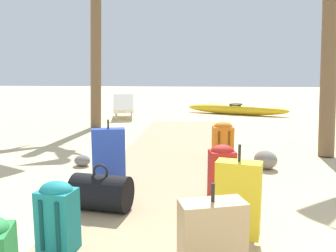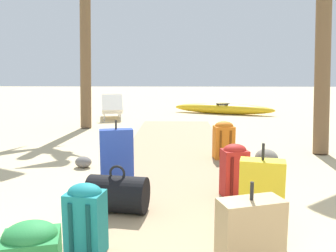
# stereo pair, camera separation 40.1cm
# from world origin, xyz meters

# --- Properties ---
(ground_plane) EXTENTS (60.00, 60.00, 0.00)m
(ground_plane) POSITION_xyz_m (0.00, 3.46, 0.00)
(ground_plane) COLOR #D1BA8C
(boardwalk) EXTENTS (1.76, 8.65, 0.08)m
(boardwalk) POSITION_xyz_m (0.00, 4.33, 0.04)
(boardwalk) COLOR tan
(boardwalk) RESTS_ON ground
(backpack_red) EXTENTS (0.31, 0.28, 0.59)m
(backpack_red) POSITION_xyz_m (0.67, 2.71, 0.39)
(backpack_red) COLOR red
(backpack_red) RESTS_ON boardwalk
(suitcase_blue) EXTENTS (0.44, 0.26, 0.78)m
(suitcase_blue) POSITION_xyz_m (-0.72, 3.21, 0.41)
(suitcase_blue) COLOR #2847B7
(suitcase_blue) RESTS_ON boardwalk
(backpack_orange) EXTENTS (0.34, 0.30, 0.60)m
(backpack_orange) POSITION_xyz_m (0.78, 4.46, 0.39)
(backpack_orange) COLOR orange
(backpack_orange) RESTS_ON boardwalk
(backpack_teal) EXTENTS (0.30, 0.27, 0.55)m
(backpack_teal) POSITION_xyz_m (-0.65, 1.42, 0.37)
(backpack_teal) COLOR #197A7F
(backpack_teal) RESTS_ON boardwalk
(duffel_bag_black) EXTENTS (0.63, 0.44, 0.47)m
(duffel_bag_black) POSITION_xyz_m (-0.55, 2.25, 0.26)
(duffel_bag_black) COLOR black
(duffel_bag_black) RESTS_ON boardwalk
(suitcase_tan) EXTENTS (0.46, 0.32, 0.67)m
(suitcase_tan) POSITION_xyz_m (0.52, 1.12, 0.36)
(suitcase_tan) COLOR tan
(suitcase_tan) RESTS_ON boardwalk
(suitcase_yellow) EXTENTS (0.40, 0.26, 0.78)m
(suitcase_yellow) POSITION_xyz_m (0.75, 1.82, 0.40)
(suitcase_yellow) COLOR gold
(suitcase_yellow) RESTS_ON boardwalk
(lounge_chair) EXTENTS (0.91, 1.64, 0.78)m
(lounge_chair) POSITION_xyz_m (-2.00, 9.73, 0.33)
(lounge_chair) COLOR white
(lounge_chair) RESTS_ON ground
(kayak) EXTENTS (3.47, 1.72, 0.37)m
(kayak) POSITION_xyz_m (1.61, 11.12, 0.18)
(kayak) COLOR gold
(kayak) RESTS_ON ground
(rock_right_near) EXTENTS (0.45, 0.48, 0.28)m
(rock_right_near) POSITION_xyz_m (1.41, 4.25, 0.14)
(rock_right_near) COLOR gray
(rock_right_near) RESTS_ON ground
(rock_left_mid) EXTENTS (0.34, 0.33, 0.17)m
(rock_left_mid) POSITION_xyz_m (-1.40, 4.13, 0.08)
(rock_left_mid) COLOR slate
(rock_left_mid) RESTS_ON ground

